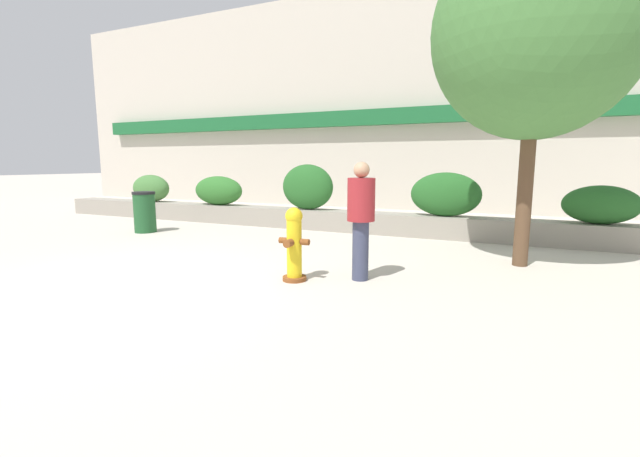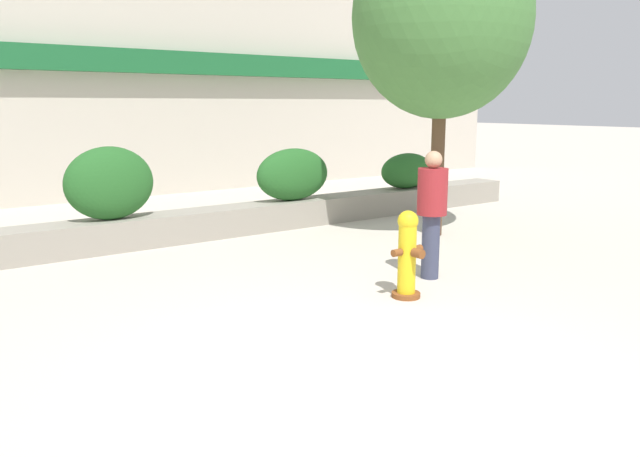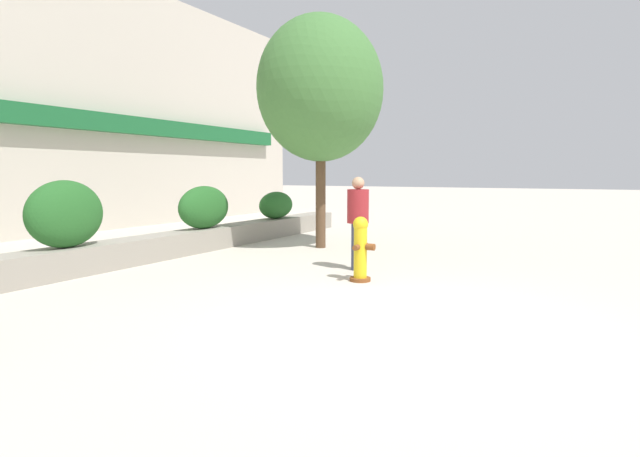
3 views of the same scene
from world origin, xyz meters
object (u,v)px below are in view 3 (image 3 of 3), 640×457
at_px(fire_hydrant, 361,248).
at_px(hedge_bush_3, 204,207).
at_px(street_tree, 321,90).
at_px(hedge_bush_4, 276,205).
at_px(hedge_bush_2, 65,214).
at_px(pedestrian, 358,217).

bearing_deg(fire_hydrant, hedge_bush_3, 73.07).
relative_size(hedge_bush_3, fire_hydrant, 1.46).
bearing_deg(street_tree, hedge_bush_4, 57.68).
height_order(hedge_bush_2, street_tree, street_tree).
xyz_separation_m(hedge_bush_2, fire_hydrant, (2.09, -4.66, -0.54)).
height_order(street_tree, pedestrian, street_tree).
bearing_deg(street_tree, fire_hydrant, -141.25).
distance_m(hedge_bush_2, street_tree, 6.18).
xyz_separation_m(hedge_bush_2, pedestrian, (2.96, -4.22, -0.10)).
relative_size(hedge_bush_4, street_tree, 0.26).
height_order(hedge_bush_2, fire_hydrant, hedge_bush_2).
distance_m(hedge_bush_3, street_tree, 3.89).
bearing_deg(hedge_bush_4, street_tree, -122.32).
bearing_deg(pedestrian, hedge_bush_2, 125.04).
bearing_deg(street_tree, pedestrian, -137.51).
xyz_separation_m(hedge_bush_4, fire_hydrant, (-4.44, -4.66, -0.33)).
bearing_deg(hedge_bush_2, fire_hydrant, -65.83).
bearing_deg(hedge_bush_4, hedge_bush_3, 180.00).
bearing_deg(hedge_bush_2, hedge_bush_3, 0.00).
relative_size(hedge_bush_2, street_tree, 0.26).
bearing_deg(fire_hydrant, hedge_bush_4, 46.44).
distance_m(fire_hydrant, street_tree, 5.02).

